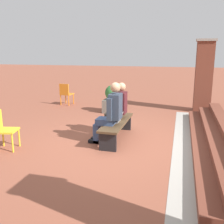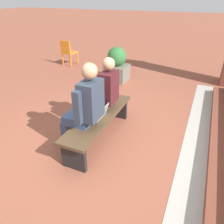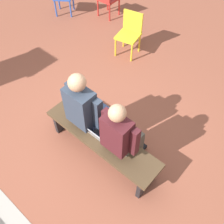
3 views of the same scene
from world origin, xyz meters
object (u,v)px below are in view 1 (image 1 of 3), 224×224
object	(u,v)px
person_adult	(110,112)
planter	(113,100)
bench	(117,125)
laptop	(117,120)
plastic_chair_by_pillar	(3,128)
plastic_chair_mid_courtyard	(66,93)
person_student	(117,107)

from	to	relation	value
person_adult	planter	world-z (taller)	person_adult
bench	planter	world-z (taller)	planter
bench	laptop	distance (m)	0.16
laptop	plastic_chair_by_pillar	size ratio (longest dim) A/B	0.38
person_adult	laptop	xyz separation A→B (m)	(-0.26, 0.08, -0.24)
person_adult	planter	bearing A→B (deg)	-166.16
plastic_chair_mid_courtyard	person_adult	bearing A→B (deg)	36.89
plastic_chair_mid_courtyard	laptop	bearing A→B (deg)	39.68
bench	plastic_chair_by_pillar	xyz separation A→B (m)	(1.26, -2.19, 0.13)
laptop	plastic_chair_mid_courtyard	distance (m)	4.55
person_student	plastic_chair_by_pillar	bearing A→B (deg)	-53.57
person_adult	laptop	size ratio (longest dim) A/B	4.39
planter	bench	bearing A→B (deg)	16.75
plastic_chair_mid_courtyard	plastic_chair_by_pillar	size ratio (longest dim) A/B	1.00
bench	plastic_chair_mid_courtyard	size ratio (longest dim) A/B	2.14
person_adult	bench	bearing A→B (deg)	167.21
plastic_chair_by_pillar	person_student	bearing A→B (deg)	126.43
person_adult	plastic_chair_mid_courtyard	distance (m)	4.71
person_student	planter	distance (m)	2.55
plastic_chair_by_pillar	planter	distance (m)	4.21
person_adult	plastic_chair_mid_courtyard	size ratio (longest dim) A/B	1.67
person_student	laptop	distance (m)	0.42
person_adult	laptop	distance (m)	0.36
person_student	plastic_chair_mid_courtyard	world-z (taller)	person_student
plastic_chair_by_pillar	planter	world-z (taller)	planter
person_student	plastic_chair_mid_courtyard	bearing A→B (deg)	-138.05
person_student	laptop	size ratio (longest dim) A/B	4.16
person_student	bench	bearing A→B (deg)	12.42
person_adult	plastic_chair_mid_courtyard	bearing A→B (deg)	-143.11
plastic_chair_mid_courtyard	bench	bearing A→B (deg)	40.01
bench	person_student	size ratio (longest dim) A/B	1.35
person_adult	plastic_chair_by_pillar	bearing A→B (deg)	-65.82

